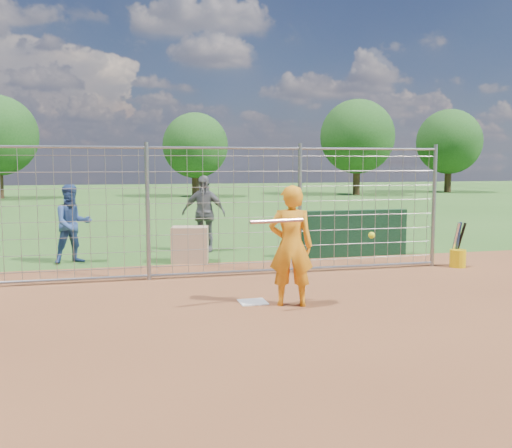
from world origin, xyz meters
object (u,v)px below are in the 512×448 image
object	(u,v)px
bystander_a	(73,224)
equipment_bin	(190,245)
bystander_b	(204,213)
batter	(291,246)
bucket_with_bats	(458,256)

from	to	relation	value
bystander_a	equipment_bin	xyz separation A→B (m)	(2.52, -0.55, -0.47)
bystander_a	bystander_b	size ratio (longest dim) A/B	0.91
bystander_b	equipment_bin	world-z (taller)	bystander_b
batter	equipment_bin	size ratio (longest dim) A/B	2.35
bystander_b	batter	bearing A→B (deg)	-60.48
batter	bystander_a	xyz separation A→B (m)	(-3.55, 4.80, -0.07)
batter	equipment_bin	distance (m)	4.40
bystander_b	equipment_bin	distance (m)	1.71
batter	bucket_with_bats	size ratio (longest dim) A/B	1.93
bucket_with_bats	bystander_b	bearing A→B (deg)	144.49
bystander_a	bucket_with_bats	bearing A→B (deg)	-37.30
bystander_a	equipment_bin	distance (m)	2.63
equipment_bin	bucket_with_bats	size ratio (longest dim) A/B	0.82
bystander_b	bucket_with_bats	xyz separation A→B (m)	(4.91, -3.50, -0.71)
bystander_a	bucket_with_bats	xyz separation A→B (m)	(7.98, -2.53, -0.63)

